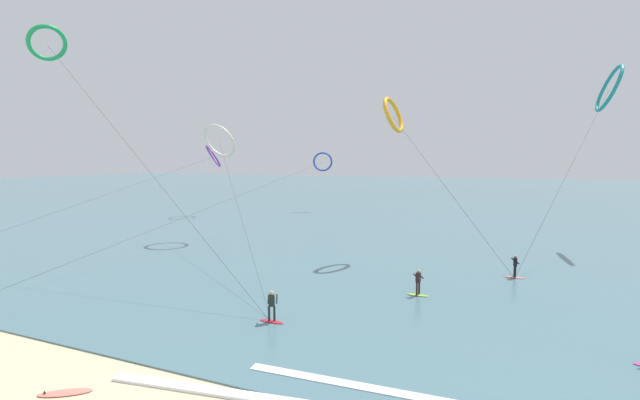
% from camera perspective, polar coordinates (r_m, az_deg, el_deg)
% --- Properties ---
extents(sea_water, '(400.00, 200.00, 0.08)m').
position_cam_1_polar(sea_water, '(113.67, 16.39, 0.92)').
color(sea_water, '#476B75').
rests_on(sea_water, ground).
extents(surfer_lime, '(1.40, 0.68, 1.70)m').
position_cam_1_polar(surfer_lime, '(27.66, 13.26, -11.12)').
color(surfer_lime, '#8CC62D').
rests_on(surfer_lime, ground).
extents(surfer_crimson, '(1.40, 0.68, 1.70)m').
position_cam_1_polar(surfer_crimson, '(22.96, -6.61, -14.51)').
color(surfer_crimson, red).
rests_on(surfer_crimson, ground).
extents(surfer_coral, '(1.40, 0.62, 1.70)m').
position_cam_1_polar(surfer_coral, '(33.94, 25.10, -8.39)').
color(surfer_coral, '#EA7260').
rests_on(surfer_coral, ground).
extents(kite_teal, '(9.58, 18.27, 17.84)m').
position_cam_1_polar(kite_teal, '(50.36, 34.78, 12.39)').
color(kite_teal, teal).
rests_on(kite_teal, ground).
extents(kite_emerald, '(28.09, 9.35, 20.62)m').
position_cam_1_polar(kite_emerald, '(46.62, -33.22, 17.49)').
color(kite_emerald, '#199351').
rests_on(kite_emerald, ground).
extents(kite_amber, '(10.96, 5.41, 14.23)m').
position_cam_1_polar(kite_amber, '(37.64, 10.00, 11.37)').
color(kite_amber, orange).
rests_on(kite_amber, ground).
extents(kite_ivory, '(18.55, 20.03, 12.48)m').
position_cam_1_polar(kite_ivory, '(46.12, -13.58, 7.83)').
color(kite_ivory, silver).
rests_on(kite_ivory, ground).
extents(kite_cobalt, '(3.93, 53.78, 10.03)m').
position_cam_1_polar(kite_cobalt, '(70.38, 0.30, 5.23)').
color(kite_cobalt, '#2647B7').
rests_on(kite_cobalt, ground).
extents(kite_violet, '(4.79, 40.50, 10.98)m').
position_cam_1_polar(kite_violet, '(66.76, -14.46, 5.80)').
color(kite_violet, purple).
rests_on(kite_violet, ground).
extents(surfboard_spare, '(1.88, 1.47, 0.20)m').
position_cam_1_polar(surfboard_spare, '(19.53, -31.50, -21.53)').
color(surfboard_spare, '#EA7260').
rests_on(surfboard_spare, ground).
extents(wave_crest_near, '(10.57, 1.94, 0.12)m').
position_cam_1_polar(wave_crest_near, '(17.15, -11.05, -24.71)').
color(wave_crest_near, white).
rests_on(wave_crest_near, ground).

